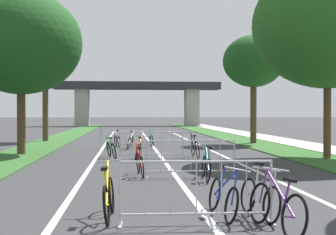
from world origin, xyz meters
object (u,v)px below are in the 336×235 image
crowd_barrier_third (152,145)px  bicycle_teal_11 (151,140)px  tree_right_cypress_far (328,25)px  crowd_barrier_fourth (125,138)px  bicycle_silver_10 (117,141)px  bicycle_orange_7 (138,150)px  bicycle_red_4 (140,163)px  bicycle_purple_3 (276,207)px  crowd_barrier_nearest (196,193)px  crowd_barrier_second (191,159)px  bicycle_green_8 (111,149)px  bicycle_teal_1 (206,167)px  tree_left_pine_near (21,43)px  bicycle_silver_0 (260,197)px  bicycle_blue_9 (223,197)px  tree_left_oak_near (45,63)px  bicycle_yellow_2 (109,197)px  bicycle_black_6 (195,147)px  tree_right_oak_mid (253,62)px  bicycle_white_5 (131,142)px

crowd_barrier_third → bicycle_teal_11: size_ratio=1.47×
tree_right_cypress_far → crowd_barrier_fourth: size_ratio=3.01×
crowd_barrier_fourth → bicycle_silver_10: (-0.41, 0.51, -0.17)m
tree_right_cypress_far → bicycle_orange_7: 8.73m
bicycle_red_4 → bicycle_purple_3: bearing=-78.4°
crowd_barrier_nearest → bicycle_orange_7: size_ratio=1.51×
tree_right_cypress_far → bicycle_teal_11: 10.52m
crowd_barrier_second → bicycle_green_8: crowd_barrier_second is taller
crowd_barrier_nearest → bicycle_orange_7: bearing=93.8°
crowd_barrier_fourth → bicycle_green_8: (-0.54, -4.95, -0.17)m
tree_right_cypress_far → bicycle_teal_1: (-5.58, -4.92, -4.82)m
tree_left_pine_near → bicycle_green_8: 6.04m
tree_right_cypress_far → crowd_barrier_second: 8.75m
crowd_barrier_nearest → bicycle_silver_0: 1.24m
bicycle_red_4 → bicycle_blue_9: bicycle_red_4 is taller
bicycle_silver_0 → bicycle_purple_3: size_ratio=0.91×
bicycle_teal_1 → bicycle_silver_0: bearing=-85.5°
bicycle_blue_9 → bicycle_silver_0: bearing=168.1°
crowd_barrier_second → bicycle_purple_3: size_ratio=1.44×
tree_right_cypress_far → bicycle_blue_9: bearing=-123.1°
crowd_barrier_second → tree_left_oak_near: bearing=112.7°
tree_left_pine_near → bicycle_teal_1: bearing=-49.7°
bicycle_silver_0 → bicycle_yellow_2: bicycle_yellow_2 is taller
bicycle_black_6 → bicycle_teal_1: bearing=-97.6°
bicycle_orange_7 → bicycle_teal_11: bicycle_orange_7 is taller
crowd_barrier_fourth → bicycle_teal_11: crowd_barrier_fourth is taller
bicycle_green_8 → crowd_barrier_second: bearing=-80.5°
tree_left_pine_near → bicycle_purple_3: (6.73, -13.16, -4.38)m
bicycle_green_8 → bicycle_teal_11: bearing=57.6°
bicycle_black_6 → bicycle_teal_11: bicycle_black_6 is taller
bicycle_teal_1 → crowd_barrier_fourth: bearing=103.7°
bicycle_yellow_2 → tree_right_oak_mid: bearing=69.9°
tree_right_oak_mid → bicycle_green_8: (-7.83, -7.32, -4.33)m
bicycle_silver_0 → bicycle_teal_11: size_ratio=0.92×
bicycle_purple_3 → bicycle_teal_11: (-0.99, 17.10, -0.02)m
bicycle_red_4 → bicycle_black_6: (2.37, 5.23, 0.03)m
crowd_barrier_second → tree_right_cypress_far: bearing=36.8°
crowd_barrier_nearest → bicycle_silver_0: bearing=19.0°
tree_left_pine_near → crowd_barrier_nearest: tree_left_pine_near is taller
bicycle_silver_0 → bicycle_black_6: 10.64m
tree_right_oak_mid → bicycle_silver_0: (-4.91, -17.95, -4.33)m
bicycle_silver_10 → bicycle_teal_11: bicycle_silver_10 is taller
bicycle_green_8 → bicycle_silver_10: bearing=75.3°
bicycle_black_6 → bicycle_silver_0: bearing=-94.5°
bicycle_red_4 → bicycle_yellow_2: bearing=-102.4°
bicycle_white_5 → bicycle_teal_11: (1.09, 1.09, -0.00)m
bicycle_white_5 → bicycle_silver_10: bicycle_silver_10 is taller
tree_right_oak_mid → bicycle_silver_10: (-7.69, -1.86, -4.34)m
tree_right_cypress_far → crowd_barrier_nearest: (-6.58, -9.76, -4.66)m
bicycle_yellow_2 → bicycle_teal_1: bearing=63.2°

